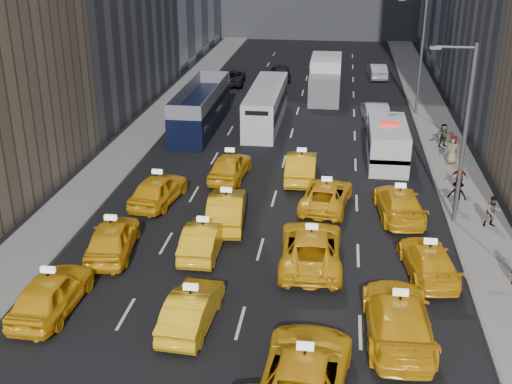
% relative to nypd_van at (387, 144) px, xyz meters
% --- Properties ---
extents(ground, '(160.00, 160.00, 0.00)m').
position_rel_nypd_van_xyz_m(ground, '(-6.41, -20.76, -1.19)').
color(ground, black).
rests_on(ground, ground).
extents(sidewalk_west, '(3.00, 90.00, 0.15)m').
position_rel_nypd_van_xyz_m(sidewalk_west, '(-16.91, 4.24, -1.12)').
color(sidewalk_west, gray).
rests_on(sidewalk_west, ground).
extents(sidewalk_east, '(3.00, 90.00, 0.15)m').
position_rel_nypd_van_xyz_m(sidewalk_east, '(4.09, 4.24, -1.12)').
color(sidewalk_east, gray).
rests_on(sidewalk_east, ground).
extents(curb_west, '(0.15, 90.00, 0.18)m').
position_rel_nypd_van_xyz_m(curb_west, '(-15.46, 4.24, -1.10)').
color(curb_west, slate).
rests_on(curb_west, ground).
extents(curb_east, '(0.15, 90.00, 0.18)m').
position_rel_nypd_van_xyz_m(curb_east, '(2.64, 4.24, -1.10)').
color(curb_east, slate).
rests_on(curb_east, ground).
extents(streetlight_near, '(2.15, 0.22, 9.00)m').
position_rel_nypd_van_xyz_m(streetlight_near, '(2.77, -8.76, 3.73)').
color(streetlight_near, '#595B60').
rests_on(streetlight_near, ground).
extents(streetlight_far, '(2.15, 0.22, 9.00)m').
position_rel_nypd_van_xyz_m(streetlight_far, '(2.77, 11.24, 3.73)').
color(streetlight_far, '#595B60').
rests_on(streetlight_far, ground).
extents(taxi_4, '(2.03, 4.77, 1.61)m').
position_rel_nypd_van_xyz_m(taxi_4, '(-13.78, -18.91, -0.39)').
color(taxi_4, yellow).
rests_on(taxi_4, ground).
extents(taxi_5, '(1.78, 4.44, 1.44)m').
position_rel_nypd_van_xyz_m(taxi_5, '(-8.18, -19.14, -0.47)').
color(taxi_5, yellow).
rests_on(taxi_5, ground).
extents(taxi_6, '(3.17, 6.08, 1.63)m').
position_rel_nypd_van_xyz_m(taxi_6, '(-3.78, -22.43, -0.37)').
color(taxi_6, yellow).
rests_on(taxi_6, ground).
extents(taxi_7, '(2.53, 5.83, 1.67)m').
position_rel_nypd_van_xyz_m(taxi_7, '(-0.61, -18.89, -0.36)').
color(taxi_7, yellow).
rests_on(taxi_7, ground).
extents(taxi_8, '(2.46, 4.92, 1.61)m').
position_rel_nypd_van_xyz_m(taxi_8, '(-13.01, -14.08, -0.39)').
color(taxi_8, yellow).
rests_on(taxi_8, ground).
extents(taxi_9, '(1.59, 4.45, 1.46)m').
position_rel_nypd_van_xyz_m(taxi_9, '(-8.95, -13.40, -0.46)').
color(taxi_9, yellow).
rests_on(taxi_9, ground).
extents(taxi_10, '(2.87, 5.85, 1.60)m').
position_rel_nypd_van_xyz_m(taxi_10, '(-4.03, -13.81, -0.39)').
color(taxi_10, yellow).
rests_on(taxi_10, ground).
extents(taxi_11, '(2.54, 4.95, 1.38)m').
position_rel_nypd_van_xyz_m(taxi_11, '(1.00, -14.10, -0.50)').
color(taxi_11, yellow).
rests_on(taxi_11, ground).
extents(taxi_12, '(2.52, 4.92, 1.60)m').
position_rel_nypd_van_xyz_m(taxi_12, '(-12.52, -8.21, -0.39)').
color(taxi_12, yellow).
rests_on(taxi_12, ground).
extents(taxi_13, '(2.22, 5.11, 1.64)m').
position_rel_nypd_van_xyz_m(taxi_13, '(-8.43, -10.27, -0.37)').
color(taxi_13, yellow).
rests_on(taxi_13, ground).
extents(taxi_14, '(2.94, 5.26, 1.39)m').
position_rel_nypd_van_xyz_m(taxi_14, '(-3.56, -7.54, -0.50)').
color(taxi_14, yellow).
rests_on(taxi_14, ground).
extents(taxi_15, '(2.67, 5.41, 1.51)m').
position_rel_nypd_van_xyz_m(taxi_15, '(0.17, -8.27, -0.43)').
color(taxi_15, yellow).
rests_on(taxi_15, ground).
extents(taxi_16, '(2.23, 4.77, 1.58)m').
position_rel_nypd_van_xyz_m(taxi_16, '(-9.31, -4.14, -0.40)').
color(taxi_16, yellow).
rests_on(taxi_16, ground).
extents(taxi_17, '(1.80, 4.93, 1.62)m').
position_rel_nypd_van_xyz_m(taxi_17, '(-5.14, -3.69, -0.38)').
color(taxi_17, yellow).
rests_on(taxi_17, ground).
extents(nypd_van, '(2.82, 6.28, 2.63)m').
position_rel_nypd_van_xyz_m(nypd_van, '(0.00, 0.00, 0.00)').
color(nypd_van, silver).
rests_on(nypd_van, ground).
extents(double_decker, '(3.77, 10.89, 3.10)m').
position_rel_nypd_van_xyz_m(double_decker, '(-13.11, 5.46, 0.34)').
color(double_decker, black).
rests_on(double_decker, ground).
extents(city_bus, '(2.80, 10.89, 2.79)m').
position_rel_nypd_van_xyz_m(city_bus, '(-8.55, 7.44, 0.19)').
color(city_bus, silver).
rests_on(city_bus, ground).
extents(box_truck, '(3.17, 7.61, 3.39)m').
position_rel_nypd_van_xyz_m(box_truck, '(-4.42, 15.72, 0.48)').
color(box_truck, white).
rests_on(box_truck, ground).
extents(misc_car_0, '(2.11, 5.02, 1.61)m').
position_rel_nypd_van_xyz_m(misc_car_0, '(-0.41, 8.70, -0.38)').
color(misc_car_0, '#B0B2B8').
rests_on(misc_car_0, ground).
extents(misc_car_1, '(2.65, 5.15, 1.39)m').
position_rel_nypd_van_xyz_m(misc_car_1, '(-13.23, 19.65, -0.50)').
color(misc_car_1, black).
rests_on(misc_car_1, ground).
extents(misc_car_2, '(2.37, 5.46, 1.56)m').
position_rel_nypd_van_xyz_m(misc_car_2, '(-4.30, 26.19, -0.41)').
color(misc_car_2, slate).
rests_on(misc_car_2, ground).
extents(misc_car_3, '(2.39, 4.70, 1.53)m').
position_rel_nypd_van_xyz_m(misc_car_3, '(-8.88, 22.27, -0.42)').
color(misc_car_3, black).
rests_on(misc_car_3, ground).
extents(misc_car_4, '(1.96, 4.58, 1.47)m').
position_rel_nypd_van_xyz_m(misc_car_4, '(0.35, 23.98, -0.46)').
color(misc_car_4, '#A3A5AB').
rests_on(misc_car_4, ground).
extents(pedestrian_1, '(0.85, 0.59, 1.59)m').
position_rel_nypd_van_xyz_m(pedestrian_1, '(4.61, -9.12, -0.25)').
color(pedestrian_1, gray).
rests_on(pedestrian_1, sidewalk_east).
extents(pedestrian_2, '(1.08, 0.69, 1.55)m').
position_rel_nypd_van_xyz_m(pedestrian_2, '(3.20, -7.18, -0.26)').
color(pedestrian_2, gray).
rests_on(pedestrian_2, sidewalk_east).
extents(pedestrian_3, '(0.98, 0.59, 1.57)m').
position_rel_nypd_van_xyz_m(pedestrian_3, '(3.68, -4.71, -0.26)').
color(pedestrian_3, gray).
rests_on(pedestrian_3, sidewalk_east).
extents(pedestrian_4, '(1.00, 0.80, 1.80)m').
position_rel_nypd_van_xyz_m(pedestrian_4, '(3.96, -0.10, -0.14)').
color(pedestrian_4, gray).
rests_on(pedestrian_4, sidewalk_east).
extents(pedestrian_5, '(1.49, 0.96, 1.56)m').
position_rel_nypd_van_xyz_m(pedestrian_5, '(3.88, 3.19, -0.26)').
color(pedestrian_5, gray).
rests_on(pedestrian_5, sidewalk_east).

